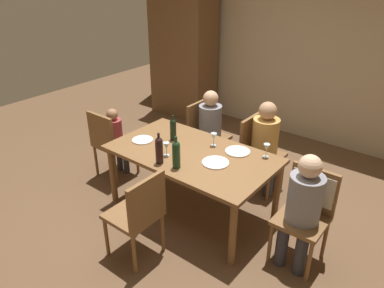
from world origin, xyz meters
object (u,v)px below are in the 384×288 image
(chair_right_end, at_px, (309,202))
(person_man_bearded, at_px, (267,141))
(chair_far_left, at_px, (205,131))
(wine_glass_near_left, at_px, (166,146))
(dinner_plate_host, at_px, (215,163))
(chair_far_right, at_px, (257,148))
(armoire_cabinet, at_px, (183,54))
(wine_bottle_short_olive, at_px, (159,149))
(person_woman_host, at_px, (212,126))
(chair_near, at_px, (139,212))
(wine_bottle_tall_green, at_px, (173,129))
(wine_glass_centre, at_px, (267,148))
(chair_left_end, at_px, (109,140))
(wine_bottle_dark_red, at_px, (176,154))
(person_man_guest, at_px, (303,204))
(person_child_small, at_px, (116,136))
(wine_glass_near_right, at_px, (214,137))
(dinner_plate_guest_left, at_px, (238,151))
(dinner_plate_guest_right, at_px, (143,140))
(dining_table, at_px, (192,159))

(chair_right_end, relative_size, person_man_bearded, 0.80)
(chair_far_left, bearing_deg, wine_glass_near_left, 16.12)
(dinner_plate_host, bearing_deg, chair_far_right, 91.06)
(armoire_cabinet, bearing_deg, dinner_plate_host, -44.67)
(wine_glass_near_left, bearing_deg, wine_bottle_short_olive, -73.07)
(chair_right_end, relative_size, dinner_plate_host, 3.32)
(person_woman_host, bearing_deg, chair_near, 14.56)
(wine_bottle_tall_green, distance_m, wine_glass_centre, 1.07)
(wine_bottle_tall_green, distance_m, dinner_plate_host, 0.72)
(chair_left_end, bearing_deg, wine_bottle_dark_red, -10.72)
(person_man_guest, xyz_separation_m, wine_glass_centre, (-0.60, 0.43, 0.20))
(person_man_guest, distance_m, wine_glass_near_left, 1.46)
(person_man_bearded, bearing_deg, person_child_small, -62.98)
(person_child_small, bearing_deg, dinner_plate_host, -2.09)
(chair_right_end, bearing_deg, chair_left_end, 4.75)
(person_woman_host, relative_size, wine_glass_near_right, 7.49)
(person_child_small, xyz_separation_m, wine_glass_centre, (1.94, 0.38, 0.29))
(chair_left_end, xyz_separation_m, wine_glass_near_right, (1.36, 0.36, 0.32))
(wine_glass_near_right, bearing_deg, armoire_cabinet, 136.31)
(person_man_guest, height_order, wine_bottle_tall_green, person_man_guest)
(chair_far_left, height_order, wine_glass_near_left, chair_far_left)
(chair_far_left, bearing_deg, dinner_plate_guest_left, 56.22)
(dinner_plate_guest_left, bearing_deg, wine_bottle_dark_red, -114.97)
(chair_far_right, distance_m, chair_left_end, 1.86)
(armoire_cabinet, relative_size, person_man_bearded, 1.90)
(chair_near, bearing_deg, dinner_plate_host, -15.89)
(chair_far_right, height_order, dinner_plate_guest_right, chair_far_right)
(wine_glass_near_right, xyz_separation_m, dinner_plate_guest_left, (0.29, 0.03, -0.10))
(wine_bottle_short_olive, height_order, dinner_plate_host, wine_bottle_short_olive)
(chair_far_right, relative_size, person_woman_host, 0.82)
(dining_table, relative_size, chair_far_left, 1.93)
(wine_bottle_dark_red, distance_m, dinner_plate_host, 0.43)
(wine_bottle_dark_red, xyz_separation_m, dinner_plate_guest_right, (-0.69, 0.22, -0.15))
(chair_far_left, bearing_deg, wine_glass_near_right, 43.08)
(chair_far_left, bearing_deg, dining_table, 28.74)
(wine_glass_near_right, bearing_deg, chair_right_end, -7.29)
(person_woman_host, height_order, person_man_bearded, person_man_bearded)
(chair_left_end, xyz_separation_m, wine_glass_centre, (1.94, 0.49, 0.32))
(armoire_cabinet, bearing_deg, chair_far_left, -42.36)
(wine_bottle_short_olive, bearing_deg, wine_glass_near_left, 106.93)
(chair_far_right, bearing_deg, dinner_plate_guest_right, -42.66)
(person_woman_host, bearing_deg, person_man_guest, 60.91)
(chair_far_left, xyz_separation_m, chair_far_right, (0.80, 0.00, 0.00))
(person_man_bearded, xyz_separation_m, wine_glass_near_left, (-0.59, -1.11, 0.19))
(person_man_guest, bearing_deg, dinner_plate_host, 0.52)
(person_man_bearded, bearing_deg, wine_glass_centre, 26.07)
(chair_far_right, distance_m, person_man_guest, 1.33)
(chair_right_end, distance_m, person_man_guest, 0.16)
(person_woman_host, bearing_deg, armoire_cabinet, -130.30)
(armoire_cabinet, bearing_deg, wine_bottle_tall_green, -52.80)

